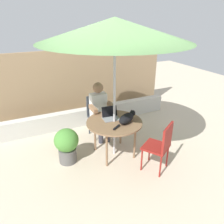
{
  "coord_description": "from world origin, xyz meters",
  "views": [
    {
      "loc": [
        -1.59,
        -3.25,
        2.53
      ],
      "look_at": [
        0.0,
        0.1,
        0.86
      ],
      "focal_mm": 35.22,
      "sensor_mm": 36.0,
      "label": 1
    }
  ],
  "objects_px": {
    "person_seated": "(100,108)",
    "potted_plant_near_fence": "(67,144)",
    "patio_umbrella": "(115,30)",
    "chair_occupied": "(97,113)",
    "chair_empty": "(161,144)",
    "laptop": "(110,115)",
    "patio_table": "(114,124)",
    "cat": "(127,118)"
  },
  "relations": [
    {
      "from": "patio_umbrella",
      "to": "person_seated",
      "type": "height_order",
      "value": "patio_umbrella"
    },
    {
      "from": "chair_occupied",
      "to": "potted_plant_near_fence",
      "type": "relative_size",
      "value": 1.35
    },
    {
      "from": "chair_occupied",
      "to": "laptop",
      "type": "height_order",
      "value": "laptop"
    },
    {
      "from": "patio_table",
      "to": "chair_empty",
      "type": "distance_m",
      "value": 0.92
    },
    {
      "from": "chair_occupied",
      "to": "patio_table",
      "type": "bearing_deg",
      "value": -90.0
    },
    {
      "from": "chair_empty",
      "to": "laptop",
      "type": "height_order",
      "value": "laptop"
    },
    {
      "from": "patio_umbrella",
      "to": "cat",
      "type": "bearing_deg",
      "value": -32.66
    },
    {
      "from": "chair_occupied",
      "to": "laptop",
      "type": "bearing_deg",
      "value": -90.62
    },
    {
      "from": "person_seated",
      "to": "patio_table",
      "type": "bearing_deg",
      "value": -90.0
    },
    {
      "from": "patio_table",
      "to": "chair_occupied",
      "type": "height_order",
      "value": "chair_occupied"
    },
    {
      "from": "laptop",
      "to": "cat",
      "type": "height_order",
      "value": "laptop"
    },
    {
      "from": "patio_table",
      "to": "laptop",
      "type": "height_order",
      "value": "laptop"
    },
    {
      "from": "chair_occupied",
      "to": "chair_empty",
      "type": "height_order",
      "value": "same"
    },
    {
      "from": "cat",
      "to": "potted_plant_near_fence",
      "type": "distance_m",
      "value": 1.19
    },
    {
      "from": "chair_occupied",
      "to": "cat",
      "type": "xyz_separation_m",
      "value": [
        0.2,
        -0.99,
        0.26
      ]
    },
    {
      "from": "patio_umbrella",
      "to": "chair_occupied",
      "type": "bearing_deg",
      "value": 90.0
    },
    {
      "from": "chair_occupied",
      "to": "chair_empty",
      "type": "distance_m",
      "value": 1.71
    },
    {
      "from": "patio_umbrella",
      "to": "chair_occupied",
      "type": "relative_size",
      "value": 2.75
    },
    {
      "from": "laptop",
      "to": "potted_plant_near_fence",
      "type": "xyz_separation_m",
      "value": [
        -0.87,
        -0.02,
        -0.4
      ]
    },
    {
      "from": "patio_table",
      "to": "cat",
      "type": "bearing_deg",
      "value": -32.66
    },
    {
      "from": "patio_umbrella",
      "to": "chair_occupied",
      "type": "height_order",
      "value": "patio_umbrella"
    },
    {
      "from": "person_seated",
      "to": "cat",
      "type": "bearing_deg",
      "value": -76.83
    },
    {
      "from": "patio_table",
      "to": "laptop",
      "type": "bearing_deg",
      "value": 92.59
    },
    {
      "from": "patio_umbrella",
      "to": "potted_plant_near_fence",
      "type": "bearing_deg",
      "value": 170.29
    },
    {
      "from": "chair_empty",
      "to": "laptop",
      "type": "xyz_separation_m",
      "value": [
        -0.5,
        0.94,
        0.24
      ]
    },
    {
      "from": "chair_empty",
      "to": "potted_plant_near_fence",
      "type": "relative_size",
      "value": 1.35
    },
    {
      "from": "chair_occupied",
      "to": "cat",
      "type": "bearing_deg",
      "value": -78.87
    },
    {
      "from": "chair_occupied",
      "to": "laptop",
      "type": "relative_size",
      "value": 2.85
    },
    {
      "from": "patio_table",
      "to": "chair_occupied",
      "type": "distance_m",
      "value": 0.88
    },
    {
      "from": "person_seated",
      "to": "potted_plant_near_fence",
      "type": "height_order",
      "value": "person_seated"
    },
    {
      "from": "person_seated",
      "to": "potted_plant_near_fence",
      "type": "xyz_separation_m",
      "value": [
        -0.88,
        -0.56,
        -0.33
      ]
    },
    {
      "from": "patio_umbrella",
      "to": "laptop",
      "type": "bearing_deg",
      "value": 92.59
    },
    {
      "from": "person_seated",
      "to": "potted_plant_near_fence",
      "type": "bearing_deg",
      "value": -147.63
    },
    {
      "from": "patio_table",
      "to": "cat",
      "type": "relative_size",
      "value": 1.74
    },
    {
      "from": "person_seated",
      "to": "laptop",
      "type": "relative_size",
      "value": 3.92
    },
    {
      "from": "patio_umbrella",
      "to": "potted_plant_near_fence",
      "type": "height_order",
      "value": "patio_umbrella"
    },
    {
      "from": "patio_umbrella",
      "to": "chair_empty",
      "type": "xyz_separation_m",
      "value": [
        0.49,
        -0.77,
        -1.76
      ]
    },
    {
      "from": "chair_empty",
      "to": "cat",
      "type": "relative_size",
      "value": 1.52
    },
    {
      "from": "laptop",
      "to": "chair_empty",
      "type": "bearing_deg",
      "value": -61.86
    },
    {
      "from": "potted_plant_near_fence",
      "to": "patio_umbrella",
      "type": "bearing_deg",
      "value": -9.71
    },
    {
      "from": "patio_umbrella",
      "to": "potted_plant_near_fence",
      "type": "relative_size",
      "value": 3.72
    },
    {
      "from": "patio_table",
      "to": "potted_plant_near_fence",
      "type": "relative_size",
      "value": 1.55
    }
  ]
}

